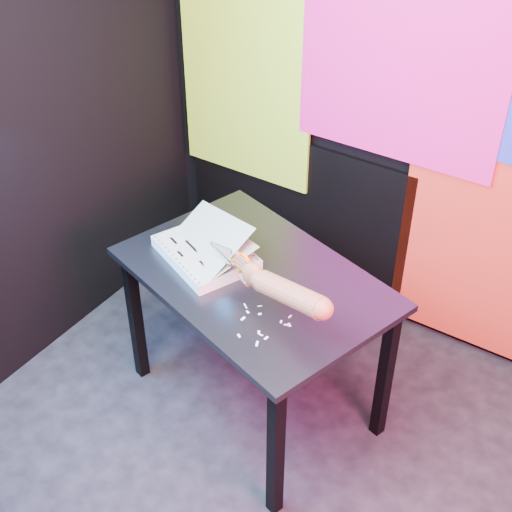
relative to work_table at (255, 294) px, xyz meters
The scene contains 7 objects.
room 1.01m from the work_table, 54.34° to the right, with size 3.01×3.01×2.71m.
backdrop 1.05m from the work_table, 61.16° to the left, with size 2.88×0.05×2.08m.
work_table is the anchor object (origin of this frame).
printout_stack 0.27m from the work_table, behind, with size 0.49×0.43×0.22m.
scissors 0.27m from the work_table, 79.20° to the right, with size 0.24×0.08×0.14m.
hand_forearm 0.42m from the work_table, 37.11° to the right, with size 0.48×0.18×0.17m.
paper_clippings 0.31m from the work_table, 51.27° to the right, with size 0.22×0.21×0.00m.
Camera 1 is at (0.83, -1.29, 2.56)m, focal length 50.00 mm.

